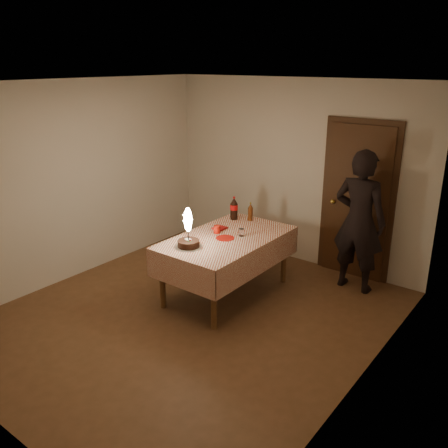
{
  "coord_description": "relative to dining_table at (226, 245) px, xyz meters",
  "views": [
    {
      "loc": [
        3.25,
        -3.61,
        2.81
      ],
      "look_at": [
        -0.01,
        0.65,
        0.95
      ],
      "focal_mm": 38.0,
      "sensor_mm": 36.0,
      "label": 1
    }
  ],
  "objects": [
    {
      "name": "ground",
      "position": [
        0.01,
        -0.7,
        -0.67
      ],
      "size": [
        4.0,
        4.5,
        0.01
      ],
      "primitive_type": "cube",
      "color": "brown",
      "rests_on": "ground"
    },
    {
      "name": "room_shell",
      "position": [
        0.05,
        -0.63,
        0.99
      ],
      "size": [
        4.04,
        4.54,
        2.62
      ],
      "color": "beige",
      "rests_on": "ground"
    },
    {
      "name": "dining_table",
      "position": [
        0.0,
        0.0,
        0.0
      ],
      "size": [
        1.02,
        1.72,
        0.77
      ],
      "color": "brown",
      "rests_on": "ground"
    },
    {
      "name": "birthday_cake",
      "position": [
        -0.15,
        -0.53,
        0.23
      ],
      "size": [
        0.32,
        0.32,
        0.48
      ],
      "color": "white",
      "rests_on": "dining_table"
    },
    {
      "name": "red_plate",
      "position": [
        0.02,
        -0.05,
        0.11
      ],
      "size": [
        0.22,
        0.22,
        0.01
      ],
      "primitive_type": "cylinder",
      "color": "red",
      "rests_on": "dining_table"
    },
    {
      "name": "red_cup",
      "position": [
        -0.17,
        0.03,
        0.15
      ],
      "size": [
        0.08,
        0.08,
        0.1
      ],
      "primitive_type": "cylinder",
      "color": "red",
      "rests_on": "dining_table"
    },
    {
      "name": "clear_cup",
      "position": [
        0.12,
        0.14,
        0.15
      ],
      "size": [
        0.07,
        0.07,
        0.09
      ],
      "primitive_type": "cylinder",
      "color": "white",
      "rests_on": "dining_table"
    },
    {
      "name": "napkin_stack",
      "position": [
        -0.25,
        0.18,
        0.11
      ],
      "size": [
        0.15,
        0.15,
        0.02
      ],
      "primitive_type": "cube",
      "color": "#AA1313",
      "rests_on": "dining_table"
    },
    {
      "name": "cola_bottle",
      "position": [
        -0.33,
        0.6,
        0.26
      ],
      "size": [
        0.1,
        0.1,
        0.32
      ],
      "color": "black",
      "rests_on": "dining_table"
    },
    {
      "name": "amber_bottle_left",
      "position": [
        -0.12,
        0.68,
        0.22
      ],
      "size": [
        0.06,
        0.06,
        0.25
      ],
      "color": "#57280E",
      "rests_on": "dining_table"
    },
    {
      "name": "photographer",
      "position": [
        1.21,
        1.15,
        0.24
      ],
      "size": [
        0.67,
        0.47,
        1.82
      ],
      "color": "black",
      "rests_on": "ground"
    }
  ]
}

